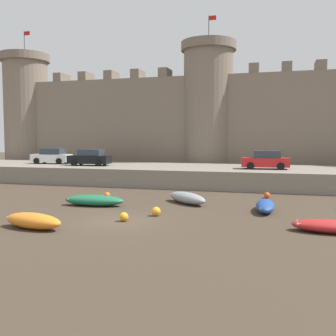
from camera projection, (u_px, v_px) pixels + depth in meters
ground_plane at (119, 221)px, 20.68m from camera, size 160.00×160.00×0.00m
quay_road at (191, 175)px, 37.65m from camera, size 61.29×10.00×1.61m
castle at (208, 117)px, 46.03m from camera, size 55.67×6.38×18.40m
rowboat_midflat_right at (265, 206)px, 23.32m from camera, size 1.19×3.51×0.68m
rowboat_midflat_left at (33, 220)px, 18.96m from camera, size 3.50×1.81×0.76m
rowboat_foreground_right at (94, 200)px, 25.28m from camera, size 4.06×1.64×0.70m
rowboat_midflat_centre at (331, 226)px, 18.15m from camera, size 3.54×1.51×0.60m
rowboat_near_channel_left at (187, 198)px, 26.17m from camera, size 3.57×3.38×0.75m
mooring_buoy_off_centre at (267, 195)px, 28.42m from camera, size 0.44×0.44×0.44m
mooring_buoy_mid_mud at (156, 211)px, 22.01m from camera, size 0.52×0.52×0.52m
mooring_buoy_near_channel at (124, 217)px, 20.60m from camera, size 0.48×0.48×0.48m
mooring_buoy_near_shore at (107, 195)px, 28.47m from camera, size 0.44×0.44×0.44m
car_quay_centre_east at (266, 160)px, 34.68m from camera, size 4.22×2.11×1.62m
car_quay_west at (90, 158)px, 39.02m from camera, size 4.22×2.11×1.62m
car_quay_centre_west at (52, 156)px, 41.82m from camera, size 4.22×2.11×1.62m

